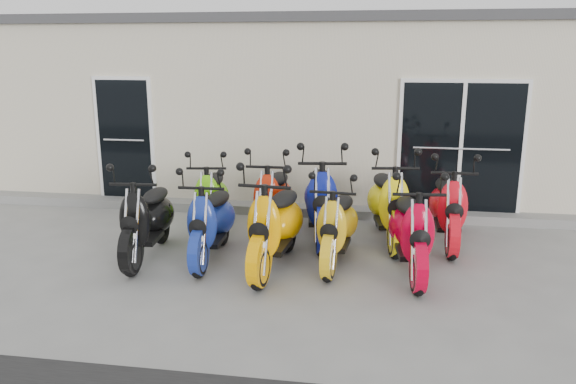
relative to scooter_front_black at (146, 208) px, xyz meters
name	(u,v)px	position (x,y,z in m)	size (l,w,h in m)	color
ground	(281,255)	(1.76, 0.38, -0.70)	(80.00, 80.00, 0.00)	gray
building	(321,104)	(1.76, 5.58, 0.90)	(14.00, 6.00, 3.20)	beige
roof_cap	(322,25)	(1.76, 5.58, 2.58)	(14.20, 6.20, 0.16)	#3F3F42
front_step	(301,210)	(1.76, 2.40, -0.62)	(14.00, 0.40, 0.15)	gray
door_left	(125,136)	(-1.44, 2.55, 0.56)	(1.07, 0.08, 2.22)	black
door_right	(461,144)	(4.36, 2.55, 0.56)	(2.02, 0.08, 2.22)	black
scooter_front_black	(146,208)	(0.00, 0.00, 0.00)	(0.69, 1.89, 1.40)	black
scooter_front_blue	(211,211)	(0.87, 0.07, -0.02)	(0.67, 1.83, 1.35)	navy
scooter_front_orange_a	(275,213)	(1.77, -0.11, 0.04)	(0.73, 2.01, 1.48)	#FFA600
scooter_front_orange_b	(338,216)	(2.54, 0.18, -0.04)	(0.65, 1.79, 1.32)	gold
scooter_front_red	(412,220)	(3.47, -0.01, 0.01)	(0.70, 1.92, 1.41)	#C30021
scooter_back_green	(211,189)	(0.52, 1.27, -0.03)	(0.66, 1.82, 1.35)	#6AD80C
scooter_back_red	(273,190)	(1.50, 1.21, 0.01)	(0.70, 1.93, 1.43)	red
scooter_back_blue	(321,189)	(2.23, 1.13, 0.08)	(0.76, 2.10, 1.55)	navy
scooter_back_yellow	(389,193)	(3.21, 1.17, 0.05)	(0.73, 2.02, 1.49)	#FFE70C
scooter_back_extra	(449,197)	(4.06, 1.21, 0.01)	(0.70, 1.93, 1.43)	red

